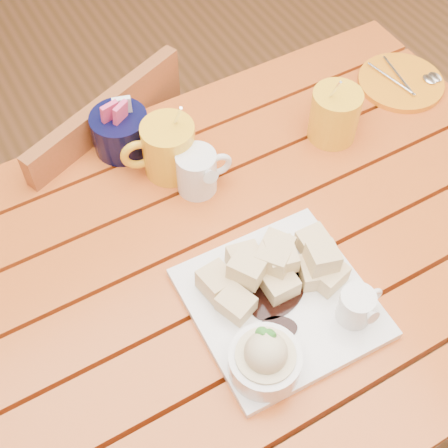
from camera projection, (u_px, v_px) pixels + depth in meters
ground at (230, 414)px, 1.64m from camera, size 5.00×5.00×0.00m
table at (233, 292)px, 1.12m from camera, size 1.20×0.79×0.75m
dessert_plate at (280, 306)px, 0.94m from camera, size 0.28×0.28×0.11m
coffee_mug_left at (167, 148)px, 1.10m from camera, size 0.13×0.09×0.16m
coffee_mug_right at (336, 113)px, 1.16m from camera, size 0.13×0.09×0.15m
cream_pitcher at (198, 171)px, 1.08m from camera, size 0.10×0.09×0.09m
sugar_caddy at (120, 131)px, 1.15m from camera, size 0.11×0.11×0.12m
orange_saucer at (402, 82)px, 1.27m from camera, size 0.17×0.17×0.02m
chair_far at (97, 196)px, 1.48m from camera, size 0.50×0.50×0.82m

